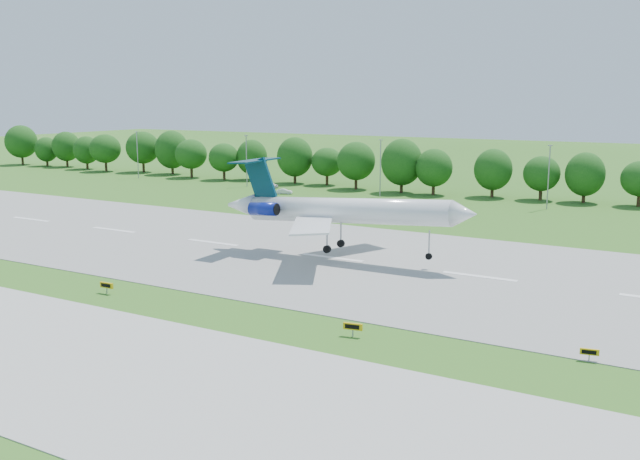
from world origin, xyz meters
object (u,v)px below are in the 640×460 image
at_px(airliner, 335,209).
at_px(service_vehicle_a, 284,191).
at_px(taxi_sign_left, 107,285).
at_px(service_vehicle_b, 271,185).

bearing_deg(airliner, service_vehicle_a, 126.21).
relative_size(taxi_sign_left, service_vehicle_a, 0.52).
height_order(taxi_sign_left, service_vehicle_a, taxi_sign_left).
xyz_separation_m(airliner, service_vehicle_b, (-49.24, 58.07, -5.94)).
bearing_deg(airliner, taxi_sign_left, -118.41).
xyz_separation_m(service_vehicle_a, service_vehicle_b, (-8.82, 7.79, 0.12)).
bearing_deg(service_vehicle_b, taxi_sign_left, -144.67).
bearing_deg(taxi_sign_left, service_vehicle_b, 111.02).
height_order(airliner, service_vehicle_b, airliner).
bearing_deg(service_vehicle_b, service_vehicle_a, -119.00).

